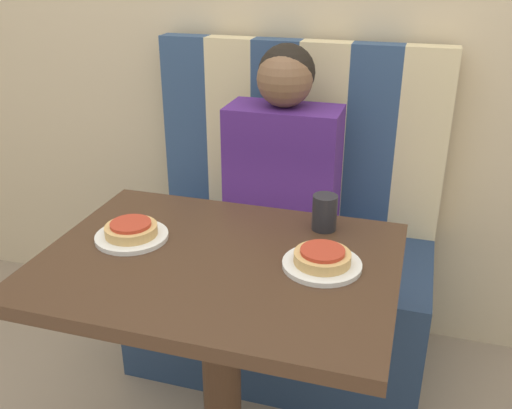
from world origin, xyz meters
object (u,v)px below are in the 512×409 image
Objects in this scene: pizza_left at (131,229)px; plate_left at (132,236)px; person at (283,156)px; drinking_cup at (325,212)px; plate_right at (322,265)px; pizza_right at (322,256)px.

plate_left is at bearing 180.00° from pizza_left.
person reaches higher than pizza_left.
drinking_cup is at bearing -62.27° from person.
drinking_cup is at bearing 23.18° from plate_left.
plate_right is (0.24, -0.59, -0.04)m from person.
plate_left is 0.48m from plate_right.
plate_left is 0.48m from pizza_right.
drinking_cup is (-0.03, 0.19, 0.04)m from plate_right.
pizza_right is (0.24, -0.59, -0.02)m from person.
plate_right is at bearing -80.72° from drinking_cup.
person is 7.40× the size of drinking_cup.
plate_left is at bearing -156.82° from drinking_cup.
plate_left is 1.40× the size of pizza_right.
drinking_cup reaches higher than pizza_right.
plate_right is at bearing 0.00° from plate_left.
plate_left is 0.02m from pizza_left.
plate_left is at bearing 180.00° from plate_right.
drinking_cup is at bearing 23.18° from pizza_left.
person reaches higher than pizza_right.
pizza_left is (-0.24, -0.59, -0.02)m from person.
drinking_cup is (0.21, -0.40, 0.00)m from person.
pizza_left reaches higher than plate_left.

